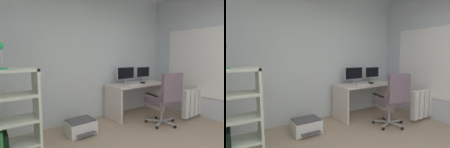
% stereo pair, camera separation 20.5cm
% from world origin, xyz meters
% --- Properties ---
extents(wall_back, '(4.61, 0.10, 2.80)m').
position_xyz_m(wall_back, '(0.00, 2.51, 1.40)').
color(wall_back, silver).
rests_on(wall_back, ground).
extents(window_pane, '(0.01, 1.56, 1.43)m').
position_xyz_m(window_pane, '(2.30, 1.16, 1.22)').
color(window_pane, white).
extents(window_frame, '(0.02, 1.64, 1.51)m').
position_xyz_m(window_frame, '(2.29, 1.16, 1.22)').
color(window_frame, white).
extents(desk, '(1.37, 0.63, 0.74)m').
position_xyz_m(desk, '(1.22, 2.09, 0.54)').
color(desk, silver).
rests_on(desk, ground).
extents(monitor_main, '(0.50, 0.18, 0.38)m').
position_xyz_m(monitor_main, '(1.00, 2.22, 0.96)').
color(monitor_main, '#B2B5B7').
rests_on(monitor_main, desk).
extents(monitor_secondary, '(0.42, 0.18, 0.37)m').
position_xyz_m(monitor_secondary, '(1.56, 2.22, 0.95)').
color(monitor_secondary, '#B2B5B7').
rests_on(monitor_secondary, desk).
extents(keyboard, '(0.35, 0.15, 0.02)m').
position_xyz_m(keyboard, '(1.04, 1.99, 0.75)').
color(keyboard, silver).
rests_on(keyboard, desk).
extents(computer_mouse, '(0.07, 0.11, 0.03)m').
position_xyz_m(computer_mouse, '(1.33, 1.99, 0.75)').
color(computer_mouse, black).
rests_on(computer_mouse, desk).
extents(office_chair, '(0.63, 0.64, 1.06)m').
position_xyz_m(office_chair, '(1.20, 1.25, 0.57)').
color(office_chair, '#B7BABC').
rests_on(office_chair, ground).
extents(desk_lamp, '(0.12, 0.11, 0.30)m').
position_xyz_m(desk_lamp, '(-1.47, 1.43, 1.43)').
color(desk_lamp, '#27A25A').
rests_on(desk_lamp, bookshelf).
extents(printer, '(0.49, 0.46, 0.25)m').
position_xyz_m(printer, '(-0.29, 1.92, 0.12)').
color(printer, white).
rests_on(printer, ground).
extents(radiator, '(1.00, 0.10, 0.60)m').
position_xyz_m(radiator, '(2.20, 1.16, 0.36)').
color(radiator, white).
rests_on(radiator, ground).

